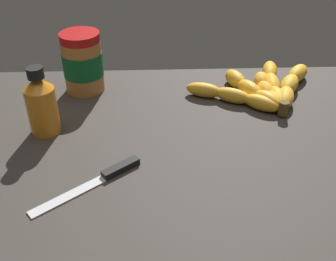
# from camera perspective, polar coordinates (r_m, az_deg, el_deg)

# --- Properties ---
(ground_plane) EXTENTS (0.88, 0.63, 0.05)m
(ground_plane) POSITION_cam_1_polar(r_m,az_deg,el_deg) (0.78, 2.29, -3.07)
(ground_plane) COLOR #38332D
(banana_bunch) EXTENTS (0.31, 0.23, 0.04)m
(banana_bunch) POSITION_cam_1_polar(r_m,az_deg,el_deg) (0.93, 13.35, 5.78)
(banana_bunch) COLOR gold
(banana_bunch) RESTS_ON ground_plane
(peanut_butter_jar) EXTENTS (0.09, 0.09, 0.13)m
(peanut_butter_jar) POSITION_cam_1_polar(r_m,az_deg,el_deg) (0.93, -11.84, 9.26)
(peanut_butter_jar) COLOR #B27238
(peanut_butter_jar) RESTS_ON ground_plane
(honey_bottle) EXTENTS (0.06, 0.06, 0.13)m
(honey_bottle) POSITION_cam_1_polar(r_m,az_deg,el_deg) (0.80, -17.29, 3.56)
(honey_bottle) COLOR orange
(honey_bottle) RESTS_ON ground_plane
(butter_knife) EXTENTS (0.17, 0.14, 0.01)m
(butter_knife) POSITION_cam_1_polar(r_m,az_deg,el_deg) (0.68, -9.87, -6.85)
(butter_knife) COLOR silver
(butter_knife) RESTS_ON ground_plane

